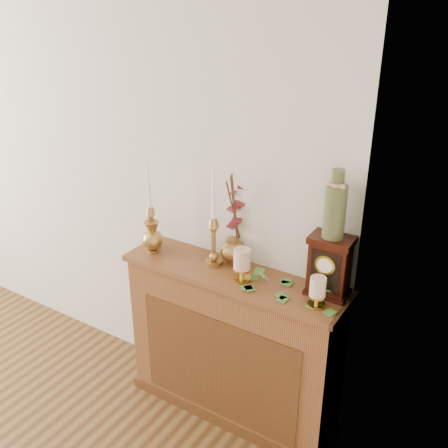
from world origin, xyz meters
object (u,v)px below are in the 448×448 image
Objects in this scene: bud_vase at (153,238)px; ceramic_vase at (335,208)px; mantel_clock at (329,267)px; candlestick_left at (151,221)px; candlestick_center at (214,234)px; ginger_jar at (236,220)px.

ceramic_vase is at bearing 6.87° from bud_vase.
mantel_clock is at bearing 6.71° from bud_vase.
mantel_clock is 0.30m from ceramic_vase.
candlestick_center is at bearing 3.05° from candlestick_left.
mantel_clock is at bearing 4.36° from candlestick_center.
candlestick_center reaches higher than bud_vase.
candlestick_center is 1.68× the size of ceramic_vase.
candlestick_left is 1.04m from mantel_clock.
candlestick_center is at bearing 10.74° from bud_vase.
ginger_jar is at bearing 59.70° from candlestick_center.
candlestick_left is at bearing -176.00° from ceramic_vase.
bud_vase is at bearing -46.40° from candlestick_left.
bud_vase is (0.04, -0.05, -0.07)m from candlestick_left.
mantel_clock is at bearing 3.85° from candlestick_left.
candlestick_center is 1.06× the size of ginger_jar.
ginger_jar is at bearing 16.20° from candlestick_left.
bud_vase is at bearing -156.73° from ginger_jar.
mantel_clock is (0.56, -0.07, -0.08)m from ginger_jar.
ceramic_vase is (0.99, 0.12, 0.36)m from bud_vase.
ginger_jar is 1.59× the size of ceramic_vase.
candlestick_left is 0.41m from candlestick_center.
ceramic_vase is (0.63, 0.05, 0.27)m from candlestick_center.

